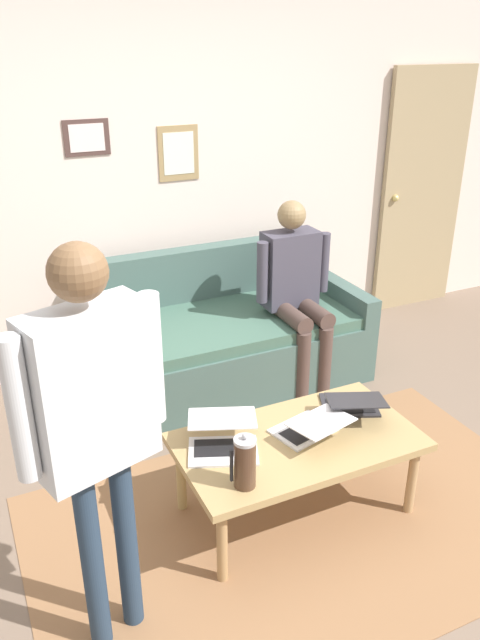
# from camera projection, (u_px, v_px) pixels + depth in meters

# --- Properties ---
(ground_plane) EXTENTS (7.68, 7.68, 0.00)m
(ground_plane) POSITION_uv_depth(u_px,v_px,m) (312.00, 526.00, 3.17)
(ground_plane) COLOR #776353
(area_rug) EXTENTS (2.72, 1.65, 0.01)m
(area_rug) POSITION_uv_depth(u_px,v_px,m) (304.00, 521.00, 3.20)
(area_rug) COLOR #8D6442
(area_rug) RESTS_ON ground_plane
(back_wall) EXTENTS (7.04, 0.11, 2.70)m
(back_wall) POSITION_uv_depth(u_px,v_px,m) (159.00, 177.00, 4.42)
(back_wall) COLOR silver
(back_wall) RESTS_ON ground_plane
(interior_door) EXTENTS (0.82, 0.09, 2.05)m
(interior_door) POSITION_uv_depth(u_px,v_px,m) (422.00, 193.00, 5.38)
(interior_door) COLOR tan
(interior_door) RESTS_ON ground_plane
(couch) EXTENTS (1.79, 0.94, 0.88)m
(couch) POSITION_uv_depth(u_px,v_px,m) (231.00, 337.00, 4.46)
(couch) COLOR #445F59
(couch) RESTS_ON ground_plane
(coffee_table) EXTENTS (1.20, 0.66, 0.45)m
(coffee_table) POSITION_uv_depth(u_px,v_px,m) (298.00, 446.00, 3.12)
(coffee_table) COLOR tan
(coffee_table) RESTS_ON ground_plane
(laptop_left) EXTENTS (0.37, 0.40, 0.13)m
(laptop_left) POSITION_uv_depth(u_px,v_px,m) (309.00, 427.00, 3.11)
(laptop_left) COLOR silver
(laptop_left) RESTS_ON coffee_table
(laptop_center) EXTENTS (0.43, 0.43, 0.14)m
(laptop_center) POSITION_uv_depth(u_px,v_px,m) (223.00, 439.00, 3.01)
(laptop_center) COLOR silver
(laptop_center) RESTS_ON coffee_table
(laptop_right) EXTENTS (0.41, 0.45, 0.15)m
(laptop_right) POSITION_uv_depth(u_px,v_px,m) (352.00, 403.00, 3.31)
(laptop_right) COLOR #28282D
(laptop_right) RESTS_ON coffee_table
(french_press) EXTENTS (0.12, 0.10, 0.27)m
(french_press) POSITION_uv_depth(u_px,v_px,m) (245.00, 462.00, 2.73)
(french_press) COLOR #4C3323
(french_press) RESTS_ON coffee_table
(person_standing) EXTENTS (0.58, 0.31, 1.69)m
(person_standing) POSITION_uv_depth(u_px,v_px,m) (93.00, 410.00, 2.17)
(person_standing) COLOR #26384D
(person_standing) RESTS_ON ground_plane
(person_seated) EXTENTS (0.55, 0.51, 1.28)m
(person_seated) POSITION_uv_depth(u_px,v_px,m) (295.00, 284.00, 4.24)
(person_seated) COLOR #4D3A34
(person_seated) RESTS_ON ground_plane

